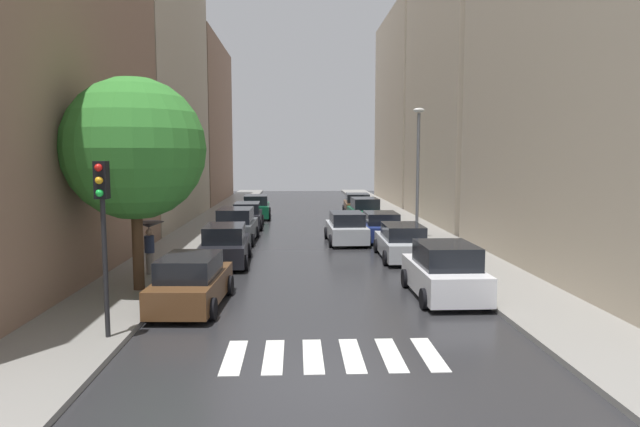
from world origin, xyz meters
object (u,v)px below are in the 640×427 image
(parked_car_right_nearest, at_px, (445,272))
(parked_car_left_third, at_px, (236,226))
(parked_car_right_fourth, at_px, (364,212))
(traffic_light_left_corner, at_px, (103,210))
(lamp_post_right, at_px, (418,164))
(parked_car_left_second, at_px, (225,246))
(parked_car_right_second, at_px, (402,242))
(parked_car_right_fifth, at_px, (357,205))
(parked_car_left_fourth, at_px, (247,216))
(parked_car_left_fifth, at_px, (256,207))
(street_tree_left, at_px, (134,149))
(parked_car_left_nearest, at_px, (191,283))
(parked_car_right_third, at_px, (381,227))
(car_midroad, at_px, (346,228))
(pedestrian_foreground, at_px, (149,235))

(parked_car_right_nearest, bearing_deg, parked_car_left_third, 33.50)
(parked_car_right_fourth, distance_m, traffic_light_left_corner, 24.73)
(parked_car_left_third, xyz_separation_m, lamp_post_right, (9.54, -0.44, 3.27))
(parked_car_left_second, xyz_separation_m, parked_car_right_second, (7.68, 0.87, -0.05))
(parked_car_left_second, distance_m, parked_car_right_fifth, 20.63)
(traffic_light_left_corner, bearing_deg, parked_car_right_fifth, 72.06)
(parked_car_left_fourth, distance_m, parked_car_left_fifth, 5.26)
(parked_car_left_third, xyz_separation_m, parked_car_left_fourth, (0.07, 5.87, -0.09))
(parked_car_left_fourth, relative_size, street_tree_left, 0.66)
(parked_car_left_nearest, relative_size, street_tree_left, 0.63)
(parked_car_right_second, height_order, lamp_post_right, lamp_post_right)
(parked_car_left_nearest, distance_m, lamp_post_right, 15.80)
(parked_car_right_third, relative_size, traffic_light_left_corner, 1.01)
(parked_car_left_nearest, xyz_separation_m, traffic_light_left_corner, (-1.46, -3.18, 2.53))
(street_tree_left, distance_m, lamp_post_right, 15.61)
(car_midroad, height_order, traffic_light_left_corner, traffic_light_left_corner)
(parked_car_left_fourth, bearing_deg, car_midroad, -139.71)
(parked_car_right_third, bearing_deg, parked_car_left_second, 130.08)
(car_midroad, bearing_deg, parked_car_left_second, 132.71)
(car_midroad, bearing_deg, parked_car_left_nearest, 152.86)
(parked_car_right_second, height_order, parked_car_right_fourth, parked_car_right_fourth)
(car_midroad, bearing_deg, pedestrian_foreground, 132.97)
(parked_car_left_third, relative_size, parked_car_right_third, 1.03)
(parked_car_left_fifth, relative_size, parked_car_right_fourth, 1.05)
(parked_car_left_third, height_order, parked_car_right_fourth, parked_car_left_third)
(parked_car_left_fifth, relative_size, lamp_post_right, 0.68)
(parked_car_right_nearest, xyz_separation_m, car_midroad, (-2.14, 11.31, -0.07))
(parked_car_left_fifth, relative_size, car_midroad, 1.06)
(street_tree_left, height_order, traffic_light_left_corner, street_tree_left)
(parked_car_left_nearest, bearing_deg, parked_car_right_second, -43.58)
(parked_car_left_second, bearing_deg, car_midroad, -47.87)
(traffic_light_left_corner, bearing_deg, parked_car_right_third, 60.25)
(parked_car_right_nearest, xyz_separation_m, street_tree_left, (-10.00, 0.93, 3.95))
(parked_car_right_third, bearing_deg, street_tree_left, 139.12)
(parked_car_left_fifth, height_order, parked_car_right_fourth, parked_car_right_fourth)
(parked_car_left_fifth, xyz_separation_m, car_midroad, (5.54, -11.63, -0.03))
(lamp_post_right, bearing_deg, parked_car_left_second, -149.47)
(parked_car_left_fourth, relative_size, traffic_light_left_corner, 1.07)
(street_tree_left, bearing_deg, parked_car_left_third, 79.30)
(parked_car_right_fourth, bearing_deg, parked_car_left_third, 131.24)
(street_tree_left, bearing_deg, pedestrian_foreground, 96.26)
(parked_car_left_fifth, xyz_separation_m, pedestrian_foreground, (-2.59, -19.59, 0.83))
(parked_car_left_second, distance_m, lamp_post_right, 11.37)
(parked_car_left_fifth, xyz_separation_m, traffic_light_left_corner, (-1.73, -26.88, 2.49))
(car_midroad, distance_m, pedestrian_foreground, 11.41)
(car_midroad, xyz_separation_m, pedestrian_foreground, (-8.13, -7.96, 0.86))
(parked_car_left_fifth, relative_size, traffic_light_left_corner, 1.09)
(parked_car_right_nearest, distance_m, parked_car_right_second, 6.71)
(parked_car_right_second, xyz_separation_m, street_tree_left, (-9.91, -5.78, 4.05))
(parked_car_left_fourth, bearing_deg, parked_car_right_fifth, -48.74)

